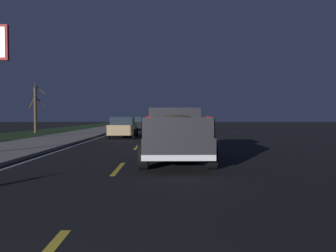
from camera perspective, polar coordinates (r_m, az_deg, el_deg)
name	(u,v)px	position (r m, az deg, el deg)	size (l,w,h in m)	color
ground	(147,135)	(27.91, -3.69, -1.55)	(144.00, 144.00, 0.00)	black
sidewalk_shoulder	(81,134)	(28.75, -15.12, -1.39)	(108.00, 4.00, 0.12)	gray
grass_verge	(22,135)	(30.36, -24.31, -1.43)	(108.00, 6.00, 0.01)	#1E3819
lane_markings	(121,134)	(30.16, -8.28, -1.32)	(108.00, 3.54, 0.01)	yellow
pickup_truck	(175,133)	(11.34, 1.22, -1.23)	(5.42, 2.29, 1.87)	#232328
sedan_black	(135,123)	(37.82, -5.78, 0.46)	(4.40, 2.03, 1.54)	black
sedan_blue	(170,126)	(25.72, 0.42, -0.07)	(4.40, 2.03, 1.54)	navy
sedan_green	(166,123)	(37.82, -0.35, 0.47)	(4.41, 2.04, 1.54)	#14592D
sedan_tan	(123,127)	(24.21, -7.93, -0.19)	(4.44, 2.08, 1.54)	#9E845B
bare_tree_far	(36,109)	(33.03, -22.31, 2.87)	(1.47, 1.52, 4.76)	#423323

